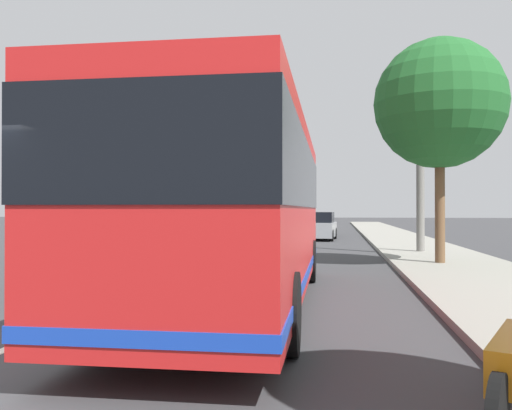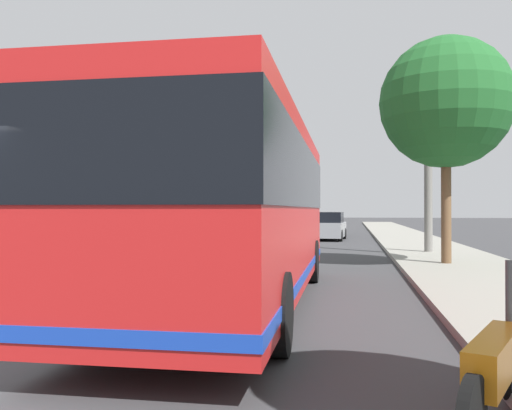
% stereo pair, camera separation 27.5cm
% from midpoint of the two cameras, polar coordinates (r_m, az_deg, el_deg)
% --- Properties ---
extents(sidewalk_curb, '(110.00, 3.60, 0.14)m').
position_cam_midpoint_polar(sidewalk_curb, '(15.86, 22.18, -6.47)').
color(sidewalk_curb, gray).
rests_on(sidewalk_curb, ground).
extents(lane_divider_line, '(110.00, 0.16, 0.01)m').
position_cam_midpoint_polar(lane_divider_line, '(16.08, -5.16, -6.65)').
color(lane_divider_line, silver).
rests_on(lane_divider_line, ground).
extents(coach_bus, '(10.29, 2.69, 3.22)m').
position_cam_midpoint_polar(coach_bus, '(9.77, -1.25, 0.33)').
color(coach_bus, red).
rests_on(coach_bus, ground).
extents(motorcycle_angled, '(2.22, 1.01, 1.28)m').
position_cam_midpoint_polar(motorcycle_angled, '(4.83, 25.56, -15.42)').
color(motorcycle_angled, black).
rests_on(motorcycle_angled, ground).
extents(car_side_street, '(4.15, 2.12, 1.56)m').
position_cam_midpoint_polar(car_side_street, '(36.13, 7.49, -2.04)').
color(car_side_street, black).
rests_on(car_side_street, ground).
extents(car_behind_bus, '(4.03, 2.03, 1.58)m').
position_cam_midpoint_polar(car_behind_bus, '(30.79, 7.89, -2.31)').
color(car_behind_bus, gray).
rests_on(car_behind_bus, ground).
extents(roadside_tree_mid_block, '(3.90, 3.90, 6.88)m').
position_cam_midpoint_polar(roadside_tree_mid_block, '(17.31, 19.92, 10.12)').
color(roadside_tree_mid_block, brown).
rests_on(roadside_tree_mid_block, ground).
extents(utility_pole, '(0.30, 0.30, 7.97)m').
position_cam_midpoint_polar(utility_pole, '(21.54, 18.13, 5.55)').
color(utility_pole, slate).
rests_on(utility_pole, ground).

